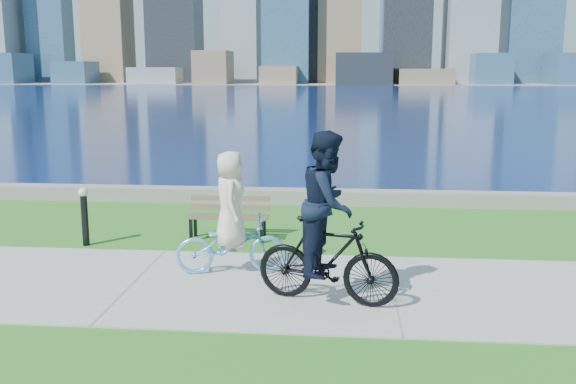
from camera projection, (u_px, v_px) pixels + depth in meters
name	position (u px, v px, depth m)	size (l,w,h in m)	color
ground	(393.00, 291.00, 9.62)	(320.00, 320.00, 0.00)	#22631A
concrete_path	(393.00, 291.00, 9.62)	(80.00, 3.50, 0.02)	#979692
seawall	(376.00, 198.00, 15.65)	(90.00, 0.50, 0.35)	slate
bay_water	(353.00, 95.00, 80.01)	(320.00, 131.00, 0.01)	#0C1C4D
far_shore	(351.00, 83.00, 136.70)	(320.00, 30.00, 0.12)	gray
park_bench	(229.00, 214.00, 12.51)	(1.58, 0.56, 0.82)	black
bollard_lamp	(84.00, 212.00, 12.00)	(0.18, 0.18, 1.11)	black
cyclist_woman	(231.00, 228.00, 10.31)	(0.95, 1.88, 1.99)	#63B5F1
cyclist_man	(328.00, 232.00, 8.94)	(1.07, 2.13, 2.44)	black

